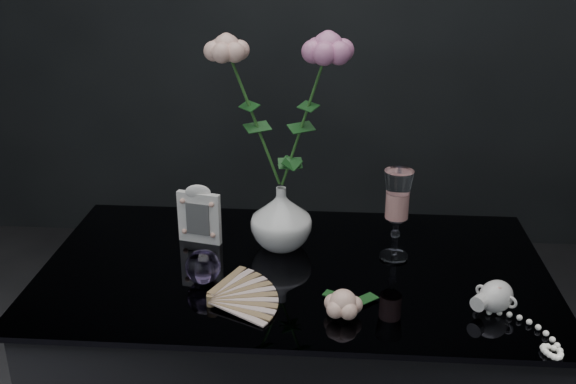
# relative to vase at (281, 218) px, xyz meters

# --- Properties ---
(vase) EXTENTS (0.17, 0.17, 0.14)m
(vase) POSITION_rel_vase_xyz_m (0.00, 0.00, 0.00)
(vase) COLOR white
(vase) RESTS_ON table
(wine_glass) EXTENTS (0.08, 0.08, 0.20)m
(wine_glass) POSITION_rel_vase_xyz_m (0.25, -0.03, 0.03)
(wine_glass) COLOR white
(wine_glass) RESTS_ON table
(picture_frame) EXTENTS (0.12, 0.10, 0.14)m
(picture_frame) POSITION_rel_vase_xyz_m (-0.18, 0.01, -0.00)
(picture_frame) COLOR white
(picture_frame) RESTS_ON table
(paperweight) EXTENTS (0.08, 0.08, 0.07)m
(paperweight) POSITION_rel_vase_xyz_m (-0.14, -0.17, -0.03)
(paperweight) COLOR #9D7DCB
(paperweight) RESTS_ON table
(paper_fan) EXTENTS (0.27, 0.22, 0.03)m
(paper_fan) POSITION_rel_vase_xyz_m (-0.11, -0.25, -0.06)
(paper_fan) COLOR beige
(paper_fan) RESTS_ON table
(loose_rose) EXTENTS (0.15, 0.18, 0.05)m
(loose_rose) POSITION_rel_vase_xyz_m (0.14, -0.27, -0.04)
(loose_rose) COLOR #FFBCA4
(loose_rose) RESTS_ON table
(pearl_jar) EXTENTS (0.29, 0.29, 0.06)m
(pearl_jar) POSITION_rel_vase_xyz_m (0.42, -0.23, -0.04)
(pearl_jar) COLOR white
(pearl_jar) RESTS_ON table
(roses) EXTENTS (0.28, 0.11, 0.38)m
(roses) POSITION_rel_vase_xyz_m (0.00, 0.00, 0.26)
(roses) COLOR #F7B6A3
(roses) RESTS_ON vase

